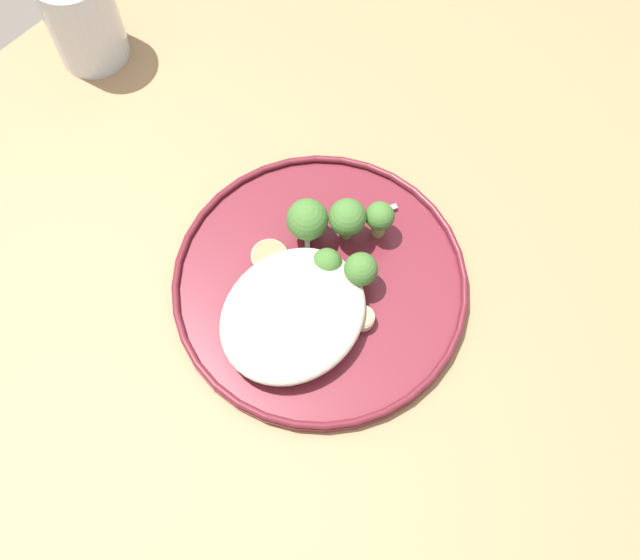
# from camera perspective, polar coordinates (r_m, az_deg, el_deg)

# --- Properties ---
(ground) EXTENTS (6.00, 6.00, 0.00)m
(ground) POSITION_cam_1_polar(r_m,az_deg,el_deg) (1.50, 0.17, -13.30)
(ground) COLOR #665B51
(wooden_dining_table) EXTENTS (1.40, 1.00, 0.74)m
(wooden_dining_table) POSITION_cam_1_polar(r_m,az_deg,el_deg) (0.86, 0.28, -5.47)
(wooden_dining_table) COLOR #9E754C
(wooden_dining_table) RESTS_ON ground
(dinner_plate) EXTENTS (0.29, 0.29, 0.02)m
(dinner_plate) POSITION_cam_1_polar(r_m,az_deg,el_deg) (0.79, -0.00, -0.33)
(dinner_plate) COLOR maroon
(dinner_plate) RESTS_ON wooden_dining_table
(noodle_bed) EXTENTS (0.15, 0.13, 0.04)m
(noodle_bed) POSITION_cam_1_polar(r_m,az_deg,el_deg) (0.75, -1.92, -2.48)
(noodle_bed) COLOR beige
(noodle_bed) RESTS_ON dinner_plate
(seared_scallop_center_golden) EXTENTS (0.02, 0.02, 0.01)m
(seared_scallop_center_golden) POSITION_cam_1_polar(r_m,az_deg,el_deg) (0.78, -0.82, -0.06)
(seared_scallop_center_golden) COLOR beige
(seared_scallop_center_golden) RESTS_ON dinner_plate
(seared_scallop_tilted_round) EXTENTS (0.04, 0.04, 0.01)m
(seared_scallop_tilted_round) POSITION_cam_1_polar(r_m,az_deg,el_deg) (0.79, -3.60, 1.58)
(seared_scallop_tilted_round) COLOR #DBB77A
(seared_scallop_tilted_round) RESTS_ON dinner_plate
(seared_scallop_tiny_bay) EXTENTS (0.02, 0.02, 0.02)m
(seared_scallop_tiny_bay) POSITION_cam_1_polar(r_m,az_deg,el_deg) (0.77, -4.27, -1.84)
(seared_scallop_tiny_bay) COLOR #DBB77A
(seared_scallop_tiny_bay) RESTS_ON dinner_plate
(seared_scallop_front_small) EXTENTS (0.02, 0.02, 0.01)m
(seared_scallop_front_small) POSITION_cam_1_polar(r_m,az_deg,el_deg) (0.76, 2.99, -2.72)
(seared_scallop_front_small) COLOR beige
(seared_scallop_front_small) RESTS_ON dinner_plate
(seared_scallop_half_hidden) EXTENTS (0.04, 0.04, 0.01)m
(seared_scallop_half_hidden) POSITION_cam_1_polar(r_m,az_deg,el_deg) (0.76, -2.26, -2.77)
(seared_scallop_half_hidden) COLOR #DBB77A
(seared_scallop_half_hidden) RESTS_ON dinner_plate
(seared_scallop_rear_pale) EXTENTS (0.03, 0.03, 0.01)m
(seared_scallop_rear_pale) POSITION_cam_1_polar(r_m,az_deg,el_deg) (0.75, -2.20, -6.48)
(seared_scallop_rear_pale) COLOR #DBB77A
(seared_scallop_rear_pale) RESTS_ON dinner_plate
(broccoli_floret_rear_charred) EXTENTS (0.04, 0.04, 0.06)m
(broccoli_floret_rear_charred) POSITION_cam_1_polar(r_m,az_deg,el_deg) (0.78, 1.95, 4.41)
(broccoli_floret_rear_charred) COLOR #7A994C
(broccoli_floret_rear_charred) RESTS_ON dinner_plate
(broccoli_floret_tall_stalk) EXTENTS (0.03, 0.03, 0.04)m
(broccoli_floret_tall_stalk) POSITION_cam_1_polar(r_m,az_deg,el_deg) (0.77, 0.49, 1.19)
(broccoli_floret_tall_stalk) COLOR #7A994C
(broccoli_floret_tall_stalk) RESTS_ON dinner_plate
(broccoli_floret_right_tilted) EXTENTS (0.03, 0.03, 0.05)m
(broccoli_floret_right_tilted) POSITION_cam_1_polar(r_m,az_deg,el_deg) (0.79, 4.25, 4.42)
(broccoli_floret_right_tilted) COLOR #89A356
(broccoli_floret_right_tilted) RESTS_ON dinner_plate
(broccoli_floret_left_leaning) EXTENTS (0.03, 0.03, 0.05)m
(broccoli_floret_left_leaning) POSITION_cam_1_polar(r_m,az_deg,el_deg) (0.76, 2.91, 0.73)
(broccoli_floret_left_leaning) COLOR #89A356
(broccoli_floret_left_leaning) RESTS_ON dinner_plate
(broccoli_floret_front_edge) EXTENTS (0.04, 0.04, 0.06)m
(broccoli_floret_front_edge) POSITION_cam_1_polar(r_m,az_deg,el_deg) (0.78, -0.90, 4.27)
(broccoli_floret_front_edge) COLOR #89A356
(broccoli_floret_front_edge) RESTS_ON dinner_plate
(onion_sliver_pale_crescent) EXTENTS (0.03, 0.03, 0.00)m
(onion_sliver_pale_crescent) POSITION_cam_1_polar(r_m,az_deg,el_deg) (0.81, -0.94, 3.48)
(onion_sliver_pale_crescent) COLOR silver
(onion_sliver_pale_crescent) RESTS_ON dinner_plate
(onion_sliver_curled_piece) EXTENTS (0.05, 0.03, 0.00)m
(onion_sliver_curled_piece) POSITION_cam_1_polar(r_m,az_deg,el_deg) (0.82, 3.67, 4.71)
(onion_sliver_curled_piece) COLOR silver
(onion_sliver_curled_piece) RESTS_ON dinner_plate
(water_glass) EXTENTS (0.08, 0.08, 0.12)m
(water_glass) POSITION_cam_1_polar(r_m,az_deg,el_deg) (0.94, -16.40, 17.24)
(water_glass) COLOR silver
(water_glass) RESTS_ON wooden_dining_table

